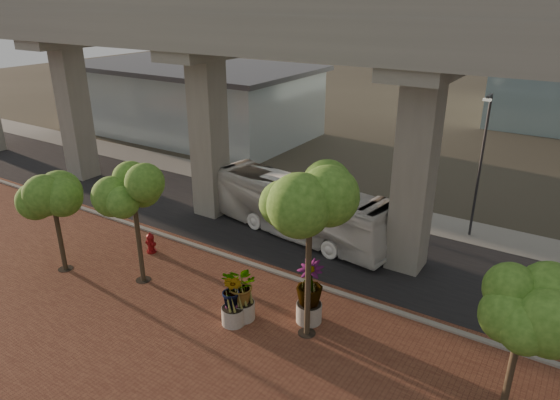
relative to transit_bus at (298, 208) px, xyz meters
The scene contains 18 objects.
ground 2.73m from the transit_bus, 85.74° to the right, with size 160.00×160.00×0.00m, color #363227.
brick_plaza 10.35m from the transit_bus, 89.07° to the right, with size 70.00×13.00×0.06m, color brown.
asphalt_road 1.57m from the transit_bus, 54.98° to the right, with size 90.00×8.00×0.04m, color black.
curb_strip 4.49m from the transit_bus, 87.75° to the right, with size 70.00×0.25×0.16m, color gray.
far_sidewalk 5.48m from the transit_bus, 88.19° to the left, with size 90.00×3.00×0.06m, color gray.
transit_viaduct 5.73m from the transit_bus, 54.98° to the right, with size 72.00×5.60×12.40m.
station_pavilion 24.20m from the transit_bus, 145.24° to the left, with size 23.00×13.00×6.30m.
transit_bus is the anchor object (origin of this frame).
fire_hydrant 7.90m from the transit_bus, 131.04° to the right, with size 0.54×0.49×1.08m.
planter_front 8.19m from the transit_bus, 75.09° to the right, with size 2.15×2.15×2.37m.
planter_right 8.00m from the transit_bus, 56.28° to the right, with size 2.51×2.51×2.69m.
planter_left 8.64m from the transit_bus, 76.64° to the right, with size 2.07×2.07×2.27m.
street_tree_far_west 12.18m from the transit_bus, 128.37° to the right, with size 3.30×3.30×5.64m.
street_tree_near_west 9.27m from the transit_bus, 113.46° to the right, with size 3.19×3.19×6.01m.
street_tree_near_east 9.63m from the transit_bus, 57.16° to the right, with size 3.96×3.96×7.26m.
street_tree_far_east 14.24m from the transit_bus, 32.29° to the right, with size 3.20×3.20×5.32m.
streetlamp_west 10.17m from the transit_bus, 156.05° to the left, with size 0.39×1.14×7.89m.
streetlamp_east 9.75m from the transit_bus, 30.85° to the left, with size 0.38×1.11×7.69m.
Camera 1 is at (12.27, -19.08, 12.14)m, focal length 32.00 mm.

